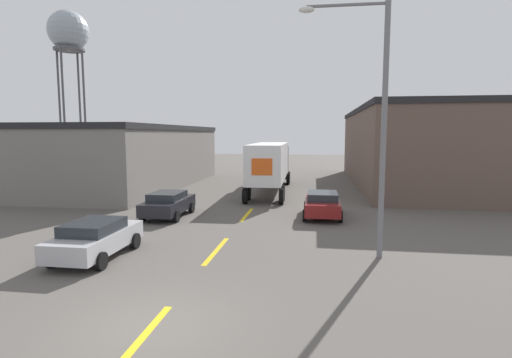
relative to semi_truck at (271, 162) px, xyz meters
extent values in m
plane|color=#56514C|center=(-0.31, -22.52, -2.31)|extent=(160.00, 160.00, 0.00)
cube|color=gold|center=(-0.31, -23.21, -2.31)|extent=(0.20, 3.69, 0.01)
cube|color=gold|center=(-0.31, -16.23, -2.31)|extent=(0.20, 3.69, 0.01)
cube|color=gold|center=(-0.31, -9.25, -2.31)|extent=(0.20, 3.69, 0.01)
cube|color=slate|center=(-12.41, 1.55, 0.09)|extent=(9.67, 20.89, 4.81)
cube|color=#232326|center=(-12.41, 1.55, 2.70)|extent=(9.87, 21.09, 0.40)
cube|color=brown|center=(13.85, 6.26, 0.84)|extent=(13.78, 24.70, 6.31)
cube|color=#232326|center=(13.85, 6.26, 4.19)|extent=(13.98, 24.90, 0.40)
cube|color=black|center=(-0.14, 5.29, -0.36)|extent=(2.31, 2.74, 2.85)
cube|color=white|center=(0.04, -1.43, 0.17)|extent=(2.62, 10.22, 2.63)
cube|color=#E55619|center=(0.17, -6.53, 0.17)|extent=(1.30, 0.06, 1.05)
cylinder|color=black|center=(1.03, 5.66, -1.78)|extent=(0.31, 1.08, 1.07)
cylinder|color=black|center=(-1.33, 5.59, -1.78)|extent=(0.31, 1.08, 1.07)
cylinder|color=black|center=(1.06, 4.58, -1.78)|extent=(0.31, 1.08, 1.07)
cylinder|color=black|center=(-1.30, 4.52, -1.78)|extent=(0.31, 1.08, 1.07)
cylinder|color=black|center=(1.29, -4.28, -1.78)|extent=(0.31, 1.08, 1.07)
cylinder|color=black|center=(-1.06, -4.34, -1.78)|extent=(0.31, 1.08, 1.07)
cylinder|color=black|center=(1.33, -5.68, -1.78)|extent=(0.31, 1.08, 1.07)
cylinder|color=black|center=(-1.02, -5.74, -1.78)|extent=(0.31, 1.08, 1.07)
cube|color=#B2B2B7|center=(-4.47, -17.70, -1.68)|extent=(1.81, 4.12, 0.66)
cube|color=#23282D|center=(-4.47, -17.82, -1.14)|extent=(1.59, 2.14, 0.40)
cylinder|color=black|center=(-3.57, -16.42, -2.01)|extent=(0.22, 0.62, 0.62)
cylinder|color=black|center=(-5.38, -16.42, -2.01)|extent=(0.22, 0.62, 0.62)
cylinder|color=black|center=(-3.57, -18.97, -2.01)|extent=(0.22, 0.62, 0.62)
cylinder|color=black|center=(-5.38, -18.97, -2.01)|extent=(0.22, 0.62, 0.62)
cube|color=black|center=(-4.47, -10.39, -1.68)|extent=(1.81, 4.12, 0.66)
cube|color=#23282D|center=(-4.47, -10.51, -1.14)|extent=(1.59, 2.14, 0.40)
cylinder|color=black|center=(-3.57, -9.11, -2.01)|extent=(0.22, 0.62, 0.62)
cylinder|color=black|center=(-5.38, -9.11, -2.01)|extent=(0.22, 0.62, 0.62)
cylinder|color=black|center=(-3.57, -11.66, -2.01)|extent=(0.22, 0.62, 0.62)
cylinder|color=black|center=(-5.38, -11.66, -2.01)|extent=(0.22, 0.62, 0.62)
cube|color=maroon|center=(3.86, -9.18, -1.68)|extent=(1.81, 4.12, 0.66)
cube|color=#23282D|center=(3.86, -9.31, -1.14)|extent=(1.59, 2.14, 0.40)
cylinder|color=black|center=(4.76, -7.91, -2.01)|extent=(0.22, 0.62, 0.62)
cylinder|color=black|center=(2.95, -7.91, -2.01)|extent=(0.22, 0.62, 0.62)
cylinder|color=black|center=(4.76, -10.46, -2.01)|extent=(0.22, 0.62, 0.62)
cylinder|color=black|center=(2.95, -10.46, -2.01)|extent=(0.22, 0.62, 0.62)
cylinder|color=#47474C|center=(-26.46, 17.94, 5.45)|extent=(0.28, 0.28, 15.54)
cylinder|color=#47474C|center=(-28.24, 19.71, 5.45)|extent=(0.28, 0.28, 15.54)
cylinder|color=#47474C|center=(-30.01, 17.94, 5.45)|extent=(0.28, 0.28, 15.54)
cylinder|color=#47474C|center=(-28.24, 16.17, 5.45)|extent=(0.28, 0.28, 15.54)
cylinder|color=#4C4C51|center=(-28.24, 17.94, 13.02)|extent=(3.82, 3.82, 0.30)
sphere|color=#939EA8|center=(-28.24, 17.94, 15.38)|extent=(5.06, 5.06, 5.06)
cylinder|color=slate|center=(5.83, -16.18, 2.25)|extent=(0.20, 0.20, 9.13)
cylinder|color=slate|center=(4.44, -16.18, 6.66)|extent=(2.78, 0.11, 0.11)
ellipsoid|color=silver|center=(3.05, -16.18, 6.56)|extent=(0.56, 0.32, 0.22)
camera|label=1|loc=(3.44, -30.94, 2.20)|focal=28.00mm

